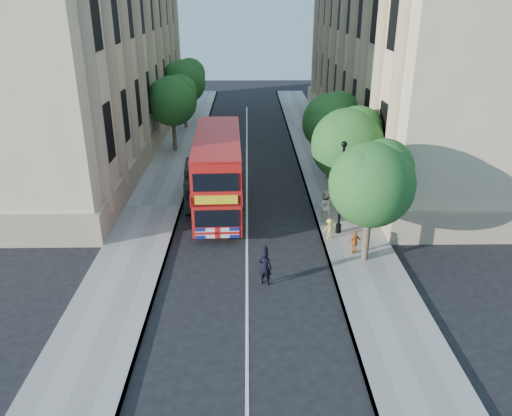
{
  "coord_description": "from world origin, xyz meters",
  "views": [
    {
      "loc": [
        0.08,
        -18.51,
        12.09
      ],
      "look_at": [
        0.47,
        4.39,
        2.3
      ],
      "focal_mm": 35.0,
      "sensor_mm": 36.0,
      "label": 1
    }
  ],
  "objects_px": {
    "double_decker_bus": "(218,170)",
    "box_van": "(200,186)",
    "woman_pedestrian": "(324,206)",
    "police_constable": "(265,268)",
    "lamp_post": "(341,192)"
  },
  "relations": [
    {
      "from": "double_decker_bus",
      "to": "lamp_post",
      "type": "bearing_deg",
      "value": -30.27
    },
    {
      "from": "double_decker_bus",
      "to": "police_constable",
      "type": "distance_m",
      "value": 9.12
    },
    {
      "from": "box_van",
      "to": "woman_pedestrian",
      "type": "distance_m",
      "value": 7.85
    },
    {
      "from": "box_van",
      "to": "double_decker_bus",
      "type": "bearing_deg",
      "value": -38.77
    },
    {
      "from": "lamp_post",
      "to": "police_constable",
      "type": "xyz_separation_m",
      "value": [
        -4.17,
        -5.0,
        -1.67
      ]
    },
    {
      "from": "box_van",
      "to": "woman_pedestrian",
      "type": "relative_size",
      "value": 2.42
    },
    {
      "from": "lamp_post",
      "to": "police_constable",
      "type": "relative_size",
      "value": 3.08
    },
    {
      "from": "woman_pedestrian",
      "to": "box_van",
      "type": "bearing_deg",
      "value": -26.03
    },
    {
      "from": "double_decker_bus",
      "to": "box_van",
      "type": "distance_m",
      "value": 1.97
    },
    {
      "from": "double_decker_bus",
      "to": "box_van",
      "type": "relative_size",
      "value": 2.24
    },
    {
      "from": "lamp_post",
      "to": "double_decker_bus",
      "type": "height_order",
      "value": "lamp_post"
    },
    {
      "from": "lamp_post",
      "to": "box_van",
      "type": "bearing_deg",
      "value": 150.53
    },
    {
      "from": "lamp_post",
      "to": "police_constable",
      "type": "height_order",
      "value": "lamp_post"
    },
    {
      "from": "woman_pedestrian",
      "to": "police_constable",
      "type": "bearing_deg",
      "value": 56.63
    },
    {
      "from": "box_van",
      "to": "police_constable",
      "type": "xyz_separation_m",
      "value": [
        3.72,
        -9.46,
        -0.37
      ]
    }
  ]
}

